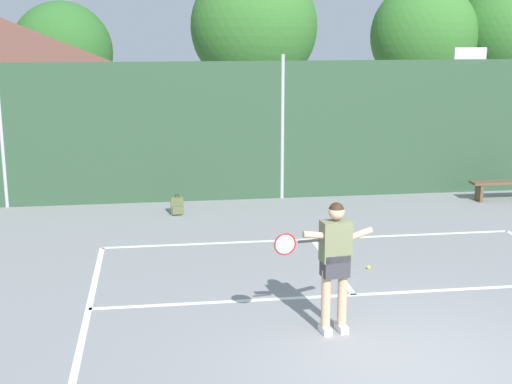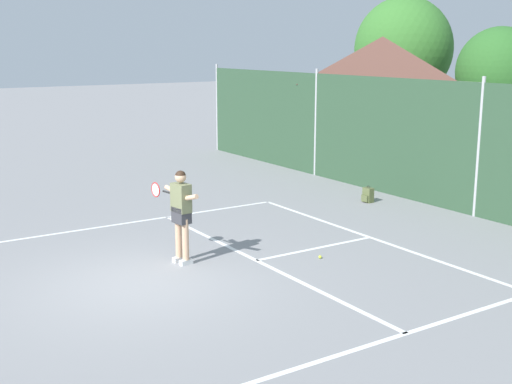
% 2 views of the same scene
% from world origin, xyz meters
% --- Properties ---
extents(ground_plane, '(120.00, 120.00, 0.00)m').
position_xyz_m(ground_plane, '(0.00, 0.00, 0.00)').
color(ground_plane, gray).
extents(court_markings, '(8.30, 11.10, 0.01)m').
position_xyz_m(court_markings, '(0.00, 0.65, 0.00)').
color(court_markings, white).
rests_on(court_markings, ground).
extents(chainlink_fence, '(26.09, 0.09, 3.47)m').
position_xyz_m(chainlink_fence, '(0.00, 9.00, 1.66)').
color(chainlink_fence, '#2D4C33').
rests_on(chainlink_fence, ground).
extents(basketball_hoop, '(0.90, 0.67, 3.55)m').
position_xyz_m(basketball_hoop, '(5.38, 10.69, 2.31)').
color(basketball_hoop, '#9E9EA3').
rests_on(basketball_hoop, ground).
extents(treeline_backdrop, '(25.17, 4.09, 6.32)m').
position_xyz_m(treeline_backdrop, '(-1.13, 17.49, 3.86)').
color(treeline_backdrop, brown).
rests_on(treeline_backdrop, ground).
extents(tennis_player, '(1.42, 0.38, 1.85)m').
position_xyz_m(tennis_player, '(-0.67, 1.16, 1.11)').
color(tennis_player, silver).
rests_on(tennis_player, ground).
extents(tennis_ball, '(0.07, 0.07, 0.07)m').
position_xyz_m(tennis_ball, '(0.59, 3.62, 0.03)').
color(tennis_ball, '#CCE033').
rests_on(tennis_ball, ground).
extents(backpack_olive, '(0.28, 0.25, 0.46)m').
position_xyz_m(backpack_olive, '(-2.60, 7.78, 0.19)').
color(backpack_olive, '#566038').
rests_on(backpack_olive, ground).
extents(courtside_bench, '(1.60, 0.36, 0.48)m').
position_xyz_m(courtside_bench, '(5.25, 8.01, 0.36)').
color(courtside_bench, brown).
rests_on(courtside_bench, ground).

